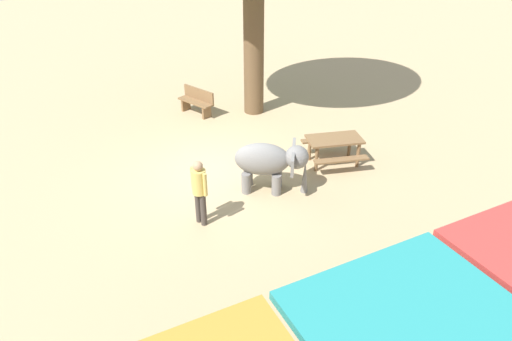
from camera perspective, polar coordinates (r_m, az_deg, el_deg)
ground_plane at (r=12.94m, az=-4.70°, el=-0.00°), size 60.00×60.00×0.00m
elephant at (r=11.64m, az=1.71°, el=1.12°), size 1.79×1.64×1.30m
person_handler at (r=10.44m, az=-6.91°, el=-2.14°), size 0.32×0.49×1.62m
wooden_bench at (r=16.38m, az=-7.22°, el=8.44°), size 0.90×1.45×0.88m
picnic_table_near at (r=13.17m, az=9.51°, el=3.14°), size 1.84×1.83×0.78m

